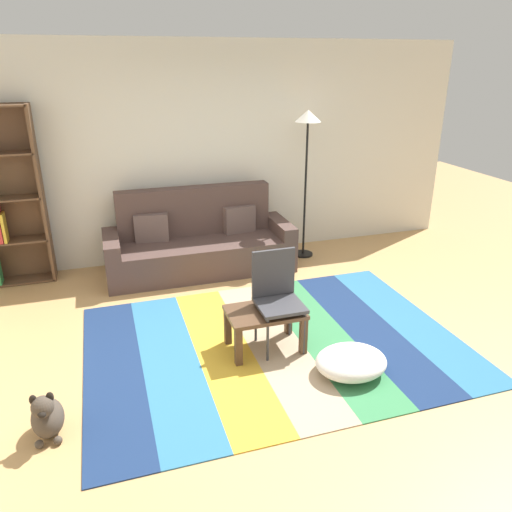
# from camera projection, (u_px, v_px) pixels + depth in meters

# --- Properties ---
(ground_plane) EXTENTS (14.00, 14.00, 0.00)m
(ground_plane) POSITION_uv_depth(u_px,v_px,m) (279.00, 348.00, 4.51)
(ground_plane) COLOR tan
(back_wall) EXTENTS (6.80, 0.10, 2.70)m
(back_wall) POSITION_uv_depth(u_px,v_px,m) (212.00, 153.00, 6.27)
(back_wall) COLOR silver
(back_wall) RESTS_ON ground_plane
(rug) EXTENTS (3.38, 2.45, 0.01)m
(rug) POSITION_uv_depth(u_px,v_px,m) (274.00, 343.00, 4.58)
(rug) COLOR navy
(rug) RESTS_ON ground_plane
(couch) EXTENTS (2.26, 0.80, 1.00)m
(couch) POSITION_uv_depth(u_px,v_px,m) (199.00, 244.00, 6.09)
(couch) COLOR #4C3833
(couch) RESTS_ON ground_plane
(coffee_table) EXTENTS (0.68, 0.44, 0.38)m
(coffee_table) POSITION_uv_depth(u_px,v_px,m) (265.00, 318.00, 4.39)
(coffee_table) COLOR #513826
(coffee_table) RESTS_ON rug
(pouf) EXTENTS (0.61, 0.51, 0.22)m
(pouf) POSITION_uv_depth(u_px,v_px,m) (351.00, 362.00, 4.10)
(pouf) COLOR white
(pouf) RESTS_ON rug
(dog) EXTENTS (0.22, 0.35, 0.40)m
(dog) POSITION_uv_depth(u_px,v_px,m) (47.00, 416.00, 3.41)
(dog) COLOR #473D33
(dog) RESTS_ON ground_plane
(standing_lamp) EXTENTS (0.32, 0.32, 1.89)m
(standing_lamp) POSITION_uv_depth(u_px,v_px,m) (307.00, 136.00, 6.07)
(standing_lamp) COLOR black
(standing_lamp) RESTS_ON ground_plane
(tv_remote) EXTENTS (0.07, 0.16, 0.02)m
(tv_remote) POSITION_uv_depth(u_px,v_px,m) (264.00, 307.00, 4.41)
(tv_remote) COLOR black
(tv_remote) RESTS_ON coffee_table
(folding_chair) EXTENTS (0.40, 0.40, 0.90)m
(folding_chair) POSITION_uv_depth(u_px,v_px,m) (277.00, 291.00, 4.39)
(folding_chair) COLOR #38383D
(folding_chair) RESTS_ON ground_plane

